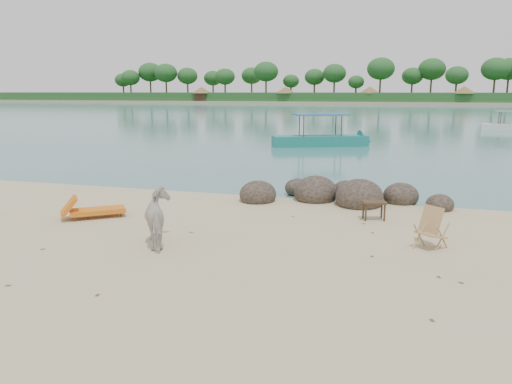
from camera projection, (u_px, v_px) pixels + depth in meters
The scene contains 10 objects.
water at pixel (390, 110), 94.85m from camera, with size 400.00×400.00×0.00m, color #3B7577.
far_shore at pixel (397, 102), 170.02m from camera, with size 420.00×90.00×1.40m, color tan.
far_scenery at pixel (396, 92), 138.10m from camera, with size 420.00×18.00×9.50m.
boulders at pixel (336, 195), 15.54m from camera, with size 6.37×2.98×1.07m.
cow at pixel (160, 219), 11.05m from camera, with size 0.67×1.46×1.24m, color beige.
side_table at pixel (374, 212), 13.28m from camera, with size 0.62×0.40×0.50m, color #372116, non-canonical shape.
lounge_chair at pixel (97, 209), 13.53m from camera, with size 1.80×0.63×0.54m, color #CC6A18, non-canonical shape.
deck_chair at pixel (431, 230), 10.83m from camera, with size 0.56×0.62×0.88m, color tan, non-canonical shape.
boat_near at pixel (320, 119), 31.72m from camera, with size 6.79×1.53×3.30m, color #19776E, non-canonical shape.
dead_leaves at pixel (258, 259), 10.26m from camera, with size 8.66×6.85×0.00m.
Camera 1 is at (2.97, -9.36, 3.39)m, focal length 35.00 mm.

